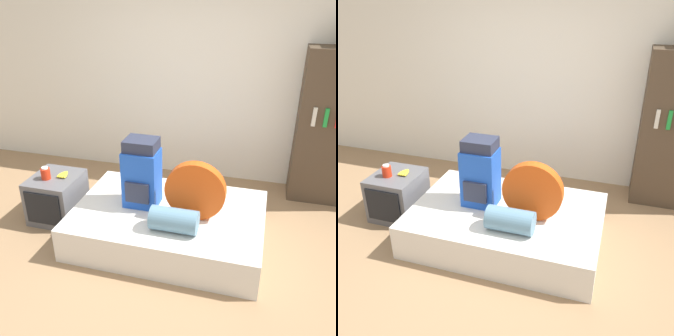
% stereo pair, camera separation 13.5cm
% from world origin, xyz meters
% --- Properties ---
extents(ground_plane, '(16.00, 16.00, 0.00)m').
position_xyz_m(ground_plane, '(0.00, 0.00, 0.00)').
color(ground_plane, '#997551').
extents(wall_back, '(8.00, 0.05, 2.60)m').
position_xyz_m(wall_back, '(0.00, 2.06, 1.30)').
color(wall_back, silver).
rests_on(wall_back, ground_plane).
extents(bed, '(1.84, 1.25, 0.35)m').
position_xyz_m(bed, '(0.04, 0.51, 0.17)').
color(bed, silver).
rests_on(bed, ground_plane).
extents(backpack, '(0.33, 0.31, 0.69)m').
position_xyz_m(backpack, '(-0.24, 0.55, 0.68)').
color(backpack, blue).
rests_on(backpack, bed).
extents(tent_bag, '(0.56, 0.10, 0.56)m').
position_xyz_m(tent_bag, '(0.31, 0.45, 0.63)').
color(tent_bag, '#D14C14').
rests_on(tent_bag, bed).
extents(sleeping_roll, '(0.42, 0.22, 0.22)m').
position_xyz_m(sleeping_roll, '(0.18, 0.19, 0.46)').
color(sleeping_roll, '#5B849E').
rests_on(sleeping_roll, bed).
extents(television, '(0.49, 0.56, 0.49)m').
position_xyz_m(television, '(-1.23, 0.58, 0.25)').
color(television, '#5B5B60').
rests_on(television, ground_plane).
extents(canister, '(0.10, 0.10, 0.13)m').
position_xyz_m(canister, '(-1.29, 0.52, 0.56)').
color(canister, red).
rests_on(canister, television).
extents(banana_bunch, '(0.12, 0.16, 0.04)m').
position_xyz_m(banana_bunch, '(-1.14, 0.63, 0.51)').
color(banana_bunch, yellow).
rests_on(banana_bunch, television).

